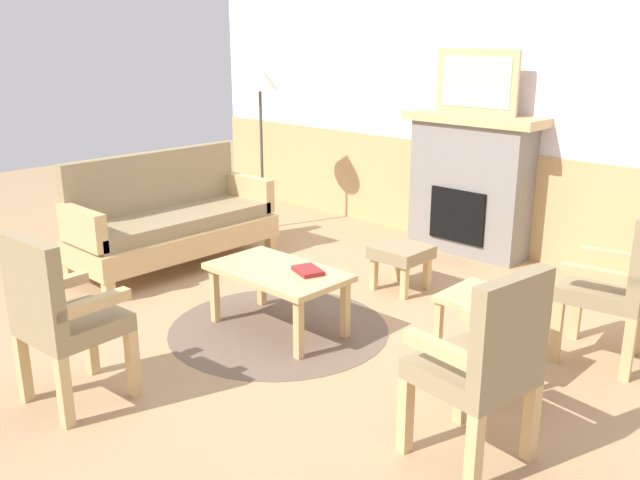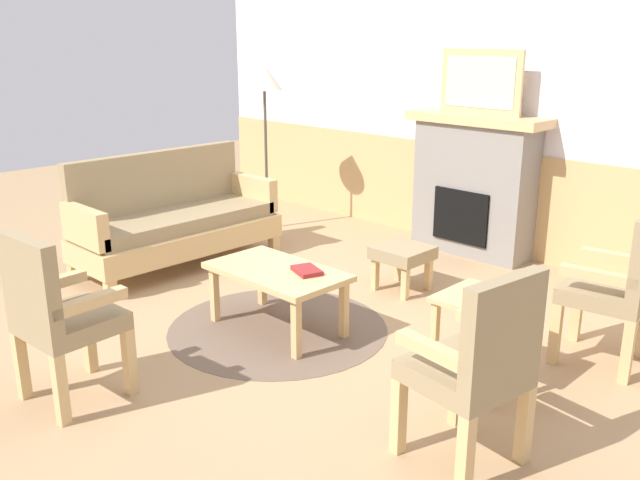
% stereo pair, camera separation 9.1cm
% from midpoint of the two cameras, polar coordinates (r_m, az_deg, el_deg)
% --- Properties ---
extents(ground_plane, '(14.00, 14.00, 0.00)m').
position_cam_midpoint_polar(ground_plane, '(4.87, -2.38, -7.07)').
color(ground_plane, tan).
extents(wall_back, '(7.20, 0.14, 2.70)m').
position_cam_midpoint_polar(wall_back, '(6.53, 14.65, 10.53)').
color(wall_back, white).
rests_on(wall_back, ground_plane).
extents(fireplace, '(1.30, 0.44, 1.28)m').
position_cam_midpoint_polar(fireplace, '(6.42, 13.08, 4.58)').
color(fireplace, gray).
rests_on(fireplace, ground_plane).
extents(framed_picture, '(0.80, 0.04, 0.56)m').
position_cam_midpoint_polar(framed_picture, '(6.30, 13.64, 12.67)').
color(framed_picture, tan).
rests_on(framed_picture, fireplace).
extents(couch, '(0.70, 1.80, 0.98)m').
position_cam_midpoint_polar(couch, '(6.10, -11.61, 1.55)').
color(couch, tan).
rests_on(couch, ground_plane).
extents(coffee_table, '(0.96, 0.56, 0.44)m').
position_cam_midpoint_polar(coffee_table, '(4.67, -3.04, -3.05)').
color(coffee_table, tan).
rests_on(coffee_table, ground_plane).
extents(round_rug, '(1.53, 1.53, 0.01)m').
position_cam_midpoint_polar(round_rug, '(4.81, -2.97, -7.34)').
color(round_rug, brown).
rests_on(round_rug, ground_plane).
extents(book_on_table, '(0.25, 0.21, 0.03)m').
position_cam_midpoint_polar(book_on_table, '(4.56, -0.53, -2.56)').
color(book_on_table, maroon).
rests_on(book_on_table, coffee_table).
extents(footstool, '(0.40, 0.40, 0.36)m').
position_cam_midpoint_polar(footstool, '(5.45, 7.37, -1.31)').
color(footstool, tan).
rests_on(footstool, ground_plane).
extents(armchair_near_fireplace, '(0.54, 0.54, 0.98)m').
position_cam_midpoint_polar(armchair_near_fireplace, '(4.52, 24.20, -3.20)').
color(armchair_near_fireplace, tan).
rests_on(armchair_near_fireplace, ground_plane).
extents(armchair_by_window_left, '(0.54, 0.54, 0.98)m').
position_cam_midpoint_polar(armchair_by_window_left, '(3.26, 13.76, -9.78)').
color(armchair_by_window_left, tan).
rests_on(armchair_by_window_left, ground_plane).
extents(armchair_front_left, '(0.51, 0.51, 0.98)m').
position_cam_midpoint_polar(armchair_front_left, '(3.95, -20.43, -5.57)').
color(armchair_front_left, tan).
rests_on(armchair_front_left, ground_plane).
extents(side_table, '(0.44, 0.44, 0.55)m').
position_cam_midpoint_polar(side_table, '(4.02, 13.84, -6.14)').
color(side_table, tan).
rests_on(side_table, ground_plane).
extents(floor_lamp_by_couch, '(0.36, 0.36, 1.68)m').
position_cam_midpoint_polar(floor_lamp_by_couch, '(6.97, -4.27, 12.55)').
color(floor_lamp_by_couch, '#332D28').
rests_on(floor_lamp_by_couch, ground_plane).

